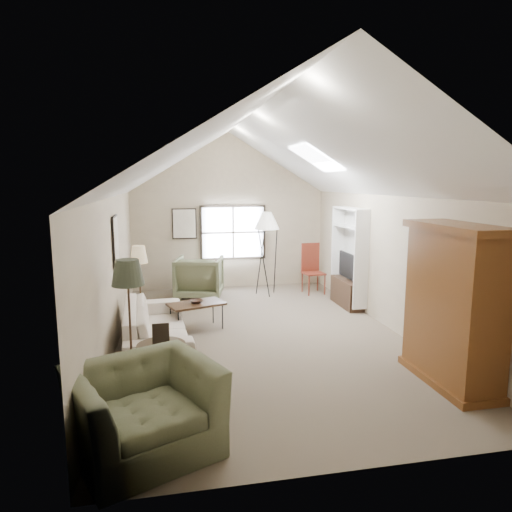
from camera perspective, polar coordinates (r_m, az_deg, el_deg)
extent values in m
cube|color=#6F5E4F|center=(8.38, 0.54, -9.93)|extent=(5.00, 8.00, 0.01)
cube|color=tan|center=(11.95, -3.39, 2.02)|extent=(5.00, 0.01, 2.50)
cube|color=tan|center=(4.35, 11.65, -11.17)|extent=(5.00, 0.01, 2.50)
cube|color=tan|center=(7.94, -17.40, -2.09)|extent=(0.01, 8.00, 2.50)
cube|color=tan|center=(8.91, 16.50, -0.85)|extent=(0.01, 8.00, 2.50)
cube|color=black|center=(11.91, -2.89, 2.96)|extent=(1.72, 0.08, 1.42)
cube|color=black|center=(8.15, -17.15, 1.77)|extent=(0.68, 0.04, 0.88)
cube|color=black|center=(11.77, -8.95, 4.01)|extent=(0.62, 0.04, 0.78)
cube|color=brown|center=(6.77, 23.50, -5.68)|extent=(0.60, 1.50, 2.20)
cube|color=white|center=(10.28, 11.56, 0.09)|extent=(0.32, 1.30, 2.10)
cube|color=#382316|center=(10.44, 11.30, -4.52)|extent=(0.34, 1.18, 0.60)
cube|color=black|center=(10.31, 11.41, -1.17)|extent=(0.05, 0.90, 0.55)
imported|color=beige|center=(7.84, -12.38, -8.64)|extent=(1.14, 2.62, 0.75)
imported|color=#5D6748|center=(5.04, -13.89, -18.18)|extent=(1.78, 1.69, 0.91)
imported|color=#686C4C|center=(10.97, -7.09, -2.66)|extent=(1.29, 1.31, 1.00)
cube|color=#351E15|center=(8.70, -7.43, -7.49)|extent=(1.14, 0.86, 0.52)
imported|color=#321B14|center=(8.62, -7.47, -5.66)|extent=(0.31, 0.31, 0.06)
cylinder|color=#372716|center=(6.35, -11.67, -13.48)|extent=(0.68, 0.68, 0.64)
cube|color=maroon|center=(11.40, 7.22, -1.60)|extent=(0.53, 0.53, 1.24)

